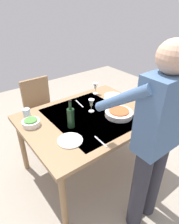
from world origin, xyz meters
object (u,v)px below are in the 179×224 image
object	(u,v)px
person_server	(154,137)
dinner_plate_far	(70,140)
chair_near	(40,107)
dinner_plate_near	(113,96)
water_cup_near_left	(27,113)
water_cup_near_right	(107,103)
wine_bottle	(71,117)
side_bowl_salad	(31,123)
serving_bowl_pasta	(119,113)
side_bowl_bread	(145,115)
wine_glass_right	(91,103)
wine_glass_left	(95,86)
dining_table	(89,121)

from	to	relation	value
person_server	dinner_plate_far	world-z (taller)	person_server
chair_near	dinner_plate_near	size ratio (longest dim) A/B	3.96
water_cup_near_left	water_cup_near_right	size ratio (longest dim) A/B	0.90
chair_near	person_server	bearing A→B (deg)	96.11
dinner_plate_far	wine_bottle	bearing A→B (deg)	-125.40
person_server	dinner_plate_far	size ratio (longest dim) A/B	7.34
side_bowl_salad	dinner_plate_near	xyz separation A→B (m)	(-1.11, 0.01, -0.03)
wine_bottle	dinner_plate_far	distance (m)	0.25
serving_bowl_pasta	dinner_plate_near	distance (m)	0.48
chair_near	dinner_plate_far	world-z (taller)	chair_near
person_server	serving_bowl_pasta	world-z (taller)	person_server
person_server	water_cup_near_right	world-z (taller)	person_server
chair_near	dinner_plate_far	xyz separation A→B (m)	(0.22, 1.16, 0.24)
person_server	dinner_plate_near	world-z (taller)	person_server
chair_near	side_bowl_bread	size ratio (longest dim) A/B	5.69
person_server	wine_bottle	distance (m)	0.81
serving_bowl_pasta	dinner_plate_near	xyz separation A→B (m)	(-0.28, -0.39, -0.03)
person_server	water_cup_near_left	bearing A→B (deg)	-65.44
chair_near	wine_glass_right	xyz separation A→B (m)	(-0.25, 0.86, 0.34)
serving_bowl_pasta	dinner_plate_near	world-z (taller)	serving_bowl_pasta
person_server	wine_glass_left	size ratio (longest dim) A/B	11.19
dinner_plate_near	dinner_plate_far	world-z (taller)	same
wine_bottle	side_bowl_salad	world-z (taller)	wine_bottle
chair_near	water_cup_near_left	size ratio (longest dim) A/B	9.82
wine_glass_left	dinner_plate_near	bearing A→B (deg)	123.54
wine_bottle	dinner_plate_near	bearing A→B (deg)	-162.61
dining_table	person_server	xyz separation A→B (m)	(-0.01, 0.80, 0.27)
wine_glass_right	side_bowl_salad	size ratio (longest dim) A/B	0.84
chair_near	wine_bottle	xyz separation A→B (m)	(0.09, 0.98, 0.34)
wine_glass_left	water_cup_near_right	distance (m)	0.38
wine_bottle	wine_glass_right	world-z (taller)	wine_bottle
dining_table	chair_near	xyz separation A→B (m)	(0.18, -0.93, -0.16)
person_server	dinner_plate_far	xyz separation A→B (m)	(0.41, -0.57, -0.19)
wine_bottle	water_cup_near_right	size ratio (longest dim) A/B	2.87
wine_glass_left	water_cup_near_left	distance (m)	0.95
dinner_plate_far	side_bowl_salad	bearing A→B (deg)	-68.58
chair_near	side_bowl_bread	xyz separation A→B (m)	(-0.63, 1.32, 0.27)
person_server	dinner_plate_far	distance (m)	0.73
chair_near	serving_bowl_pasta	bearing A→B (deg)	111.22
person_server	water_cup_near_left	xyz separation A→B (m)	(0.55, -1.21, -0.15)
side_bowl_bread	dinner_plate_far	size ratio (longest dim) A/B	0.70
wine_glass_left	serving_bowl_pasta	distance (m)	0.61
side_bowl_bread	water_cup_near_right	bearing A→B (deg)	-70.16
wine_bottle	dining_table	bearing A→B (deg)	-169.36
wine_bottle	water_cup_near_right	bearing A→B (deg)	-170.63
dining_table	side_bowl_salad	world-z (taller)	side_bowl_salad
dining_table	side_bowl_salad	xyz separation A→B (m)	(0.58, -0.21, 0.11)
person_server	dinner_plate_near	bearing A→B (deg)	-117.76
wine_glass_left	water_cup_near_right	bearing A→B (deg)	72.93
dining_table	chair_near	bearing A→B (deg)	-79.15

